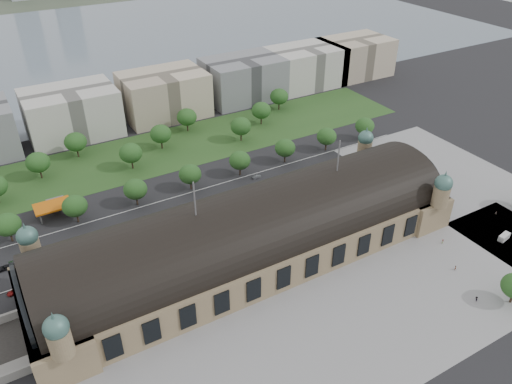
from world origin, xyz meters
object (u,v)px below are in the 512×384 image
petrol_station (55,205)px  parked_car_5 (106,265)px  parked_car_2 (102,267)px  pedestrian_4 (476,299)px  parked_car_1 (14,291)px  pedestrian_0 (443,241)px  parked_car_6 (130,250)px  pedestrian_2 (496,213)px  bus_mid (230,212)px  parked_car_0 (66,273)px  traffic_car_4 (244,206)px  traffic_car_3 (154,216)px  traffic_car_1 (21,262)px  parked_car_4 (119,253)px  parked_car_3 (143,252)px  bus_west (162,226)px  traffic_car_2 (5,268)px  van_east (504,237)px  traffic_car_5 (257,177)px  traffic_car_6 (348,164)px  bus_east (251,198)px  pedestrian_1 (455,268)px

petrol_station → parked_car_5: 44.71m
parked_car_2 → pedestrian_4: size_ratio=2.87×
parked_car_1 → parked_car_5: parked_car_5 is taller
pedestrian_0 → pedestrian_4: 29.58m
parked_car_6 → pedestrian_0: 113.85m
pedestrian_2 → bus_mid: bearing=43.3°
parked_car_0 → bus_mid: 64.32m
traffic_car_4 → traffic_car_3: bearing=-105.3°
traffic_car_1 → traffic_car_4: size_ratio=1.02×
parked_car_4 → pedestrian_4: (90.98, -79.25, 0.15)m
petrol_station → traffic_car_3: 40.75m
traffic_car_1 → parked_car_3: 41.81m
parked_car_2 → pedestrian_0: size_ratio=3.19×
traffic_car_1 → parked_car_5: (25.28, -16.52, 0.11)m
bus_west → pedestrian_2: (118.45, -57.46, -0.92)m
traffic_car_1 → parked_car_2: 29.00m
traffic_car_2 → parked_car_1: 13.74m
bus_mid → van_east: (80.37, -65.12, -0.41)m
parked_car_1 → parked_car_6: parked_car_6 is taller
traffic_car_5 → bus_mid: size_ratio=0.38×
petrol_station → parked_car_5: bearing=-79.6°
traffic_car_2 → parked_car_3: (43.84, -15.59, 0.04)m
pedestrian_0 → pedestrian_2: pedestrian_2 is taller
traffic_car_2 → traffic_car_1: bearing=98.9°
pedestrian_0 → traffic_car_2: bearing=169.2°
traffic_car_1 → pedestrian_0: 150.91m
traffic_car_1 → traffic_car_5: bearing=-79.4°
parked_car_5 → traffic_car_6: bearing=73.6°
traffic_car_5 → bus_east: (-11.64, -14.70, 0.80)m
traffic_car_2 → parked_car_6: 42.14m
parked_car_3 → pedestrian_0: 109.20m
parked_car_5 → parked_car_6: size_ratio=1.09×
traffic_car_1 → parked_car_3: (38.56, -16.14, 0.08)m
petrol_station → parked_car_4: 42.61m
traffic_car_5 → pedestrian_2: 99.34m
traffic_car_5 → parked_car_0: parked_car_0 is taller
parked_car_3 → pedestrian_4: size_ratio=2.35×
bus_east → parked_car_5: bearing=100.8°
traffic_car_2 → parked_car_5: 34.47m
parked_car_5 → bus_west: bus_west is taller
parked_car_5 → pedestrian_1: bearing=35.7°
petrol_station → pedestrian_4: bearing=-48.8°
parked_car_4 → parked_car_5: parked_car_4 is taller
traffic_car_1 → parked_car_6: (35.02, -12.87, 0.07)m
bus_mid → van_east: size_ratio=1.93×
parked_car_0 → pedestrian_0: bearing=31.7°
parked_car_1 → parked_car_4: size_ratio=0.93×
petrol_station → van_east: (139.71, -103.20, -1.85)m
parked_car_1 → parked_car_6: bearing=65.1°
traffic_car_3 → bus_west: size_ratio=0.34×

